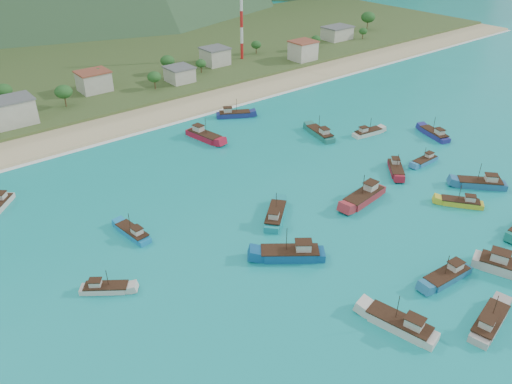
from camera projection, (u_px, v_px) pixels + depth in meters
ground at (339, 228)px, 101.93m from camera, size 600.00×600.00×0.00m
beach at (153, 115)px, 155.19m from camera, size 400.00×18.00×1.20m
land at (78, 70)px, 196.31m from camera, size 400.00×110.00×2.40m
surf_line at (168, 125)px, 148.78m from camera, size 400.00×2.50×0.08m
village at (150, 76)px, 173.75m from camera, size 218.82×26.20×7.22m
vegetation at (91, 85)px, 164.26m from camera, size 279.36×25.72×9.08m
radio_tower at (241, 11)px, 195.04m from camera, size 1.20×1.20×37.53m
boat_1 at (275, 216)px, 104.48m from camera, size 10.21×9.37×6.33m
boat_3 at (489, 323)px, 78.13m from camera, size 10.92×5.14×6.21m
boat_4 at (368, 133)px, 142.04m from camera, size 9.48×4.02×5.43m
boat_6 at (400, 325)px, 77.68m from camera, size 5.80×11.75×6.67m
boat_8 at (425, 161)px, 126.96m from camera, size 8.28×2.50×4.88m
boat_9 at (396, 169)px, 122.83m from camera, size 8.53×8.77×5.58m
boat_11 at (234, 115)px, 153.70m from camera, size 10.66×8.01×6.22m
boat_12 at (434, 134)px, 140.90m from camera, size 5.84×10.61×6.01m
boat_13 at (133, 233)px, 99.38m from camera, size 3.79×9.32×5.35m
boat_14 at (461, 203)px, 109.32m from camera, size 7.51×8.76×5.30m
boat_16 at (447, 276)px, 87.81m from camera, size 10.44×3.83×6.04m
boat_17 at (291, 254)px, 92.98m from camera, size 11.80×10.24×7.17m
boat_18 at (364, 197)px, 110.83m from camera, size 12.64×5.19×7.25m
boat_20 at (320, 134)px, 140.97m from camera, size 5.54×11.32×6.43m
boat_21 at (480, 184)px, 116.23m from camera, size 9.90×10.28×6.51m
boat_22 at (204, 136)px, 139.45m from camera, size 5.40×12.07×6.88m
boat_25 at (512, 269)px, 89.12m from camera, size 8.01×13.29×7.55m
boat_26 at (105, 289)px, 85.36m from camera, size 8.09×6.86×4.88m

